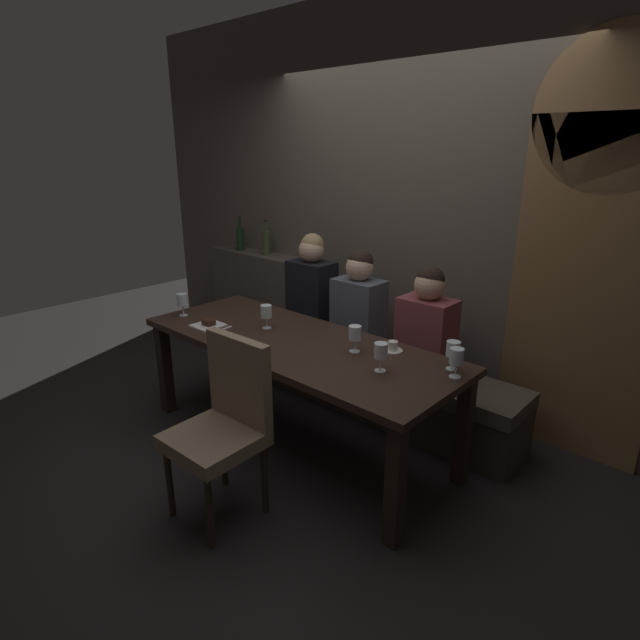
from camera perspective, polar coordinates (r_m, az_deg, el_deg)
The scene contains 21 objects.
ground at distance 3.59m, azimuth -2.61°, elevation -13.39°, with size 9.00×9.00×0.00m, color black.
back_wall_tiled at distance 4.01m, azimuth 9.74°, elevation 12.65°, with size 6.00×0.12×3.00m, color brown.
arched_door at distance 3.43m, azimuth 28.33°, elevation 7.42°, with size 0.90×0.05×2.55m.
back_counter at distance 5.09m, azimuth -6.82°, elevation 2.26°, with size 1.10×0.28×0.95m, color #494138.
dining_table at distance 3.29m, azimuth -2.78°, elevation -3.72°, with size 2.20×0.84×0.74m.
banquette_bench at distance 3.94m, azimuth 4.58°, elevation -6.53°, with size 2.50×0.44×0.45m.
chair_near_side at distance 2.78m, azimuth -10.61°, elevation -10.67°, with size 0.45×0.45×0.98m.
diner_redhead at distance 4.06m, azimuth -0.94°, elevation 3.55°, with size 0.36×0.24×0.83m.
diner_bearded at distance 3.74m, azimuth 4.36°, elevation 1.70°, with size 0.36×0.24×0.77m.
diner_far_end at distance 3.46m, azimuth 11.88°, elevation -0.39°, with size 0.36×0.24×0.74m.
wine_bottle_dark_red at distance 5.10m, azimuth -8.93°, elevation 9.07°, with size 0.08×0.08×0.33m.
wine_bottle_pale_label at distance 4.85m, azimuth -6.05°, elevation 8.69°, with size 0.08×0.08×0.33m.
wine_glass_center_front at distance 3.83m, azimuth -15.18°, elevation 2.11°, with size 0.08×0.08×0.16m.
wine_glass_end_left at distance 2.89m, azimuth 14.69°, elevation -3.24°, with size 0.08×0.08×0.16m.
wine_glass_end_right at distance 2.79m, azimuth 6.84°, elevation -3.51°, with size 0.08×0.08×0.16m.
wine_glass_center_back at distance 3.04m, azimuth 3.94°, elevation -1.52°, with size 0.08×0.08×0.16m.
wine_glass_far_right at distance 3.45m, azimuth -6.04°, elevation 0.85°, with size 0.08×0.08×0.16m.
wine_glass_near_left at distance 2.80m, azimuth 15.06°, elevation -4.02°, with size 0.08×0.08×0.16m.
espresso_cup at distance 3.10m, azimuth 8.16°, elevation -3.03°, with size 0.12×0.12×0.06m.
dessert_plate at distance 3.59m, azimuth -12.41°, elevation -0.47°, with size 0.19×0.19×0.05m.
fork_on_table at distance 3.49m, azimuth -10.88°, elevation -1.07°, with size 0.02×0.17×0.01m, color silver.
Camera 1 is at (2.16, -2.14, 1.91)m, focal length 28.56 mm.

